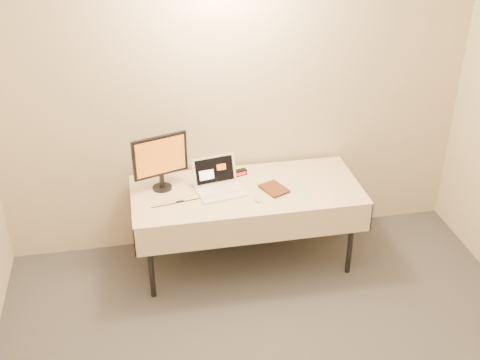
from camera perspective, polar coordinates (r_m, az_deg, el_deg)
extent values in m
cube|color=beige|center=(5.00, -0.38, 7.81)|extent=(4.00, 0.10, 2.70)
cylinder|color=black|center=(4.78, -8.46, -7.65)|extent=(0.04, 0.04, 0.69)
cylinder|color=black|center=(5.06, 10.46, -5.46)|extent=(0.04, 0.04, 0.69)
cylinder|color=black|center=(5.26, -8.86, -3.79)|extent=(0.04, 0.04, 0.69)
cylinder|color=black|center=(5.52, 8.37, -2.01)|extent=(0.04, 0.04, 0.69)
cube|color=gray|center=(4.89, 0.62, -1.15)|extent=(1.80, 0.75, 0.04)
cube|color=beige|center=(4.88, 0.63, -0.91)|extent=(1.86, 0.81, 0.01)
cube|color=beige|center=(4.61, 1.61, -4.78)|extent=(1.86, 0.01, 0.25)
cube|color=beige|center=(5.28, -0.25, 0.07)|extent=(1.86, 0.01, 0.25)
cube|color=beige|center=(4.87, -10.14, -3.25)|extent=(0.01, 0.81, 0.25)
cube|color=beige|center=(5.18, 10.71, -1.13)|extent=(0.01, 0.81, 0.25)
cube|color=white|center=(4.81, -1.80, -1.18)|extent=(0.40, 0.31, 0.02)
cube|color=white|center=(4.88, -2.46, 0.96)|extent=(0.37, 0.15, 0.23)
cube|color=black|center=(4.88, -2.46, 0.96)|extent=(0.32, 0.12, 0.19)
cylinder|color=black|center=(4.92, -7.38, -0.72)|extent=(0.20, 0.20, 0.01)
cube|color=black|center=(4.89, -7.42, -0.07)|extent=(0.04, 0.03, 0.11)
cube|color=black|center=(4.78, -7.60, 2.29)|extent=(0.44, 0.17, 0.34)
cube|color=orange|center=(4.78, -7.60, 2.29)|extent=(0.39, 0.13, 0.30)
imported|color=brown|center=(4.77, 2.48, -0.09)|extent=(0.16, 0.08, 0.22)
cube|color=black|center=(5.06, -0.02, 0.71)|extent=(0.12, 0.08, 0.05)
cube|color=#FF0C0D|center=(5.04, 0.12, 0.59)|extent=(0.08, 0.03, 0.02)
ellipsoid|color=silver|center=(4.71, 1.67, -1.89)|extent=(0.06, 0.09, 0.02)
cube|color=#AEDBB0|center=(4.90, 5.66, -0.84)|extent=(0.12, 0.29, 0.00)
cube|color=black|center=(4.72, -5.73, -2.05)|extent=(0.06, 0.03, 0.01)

